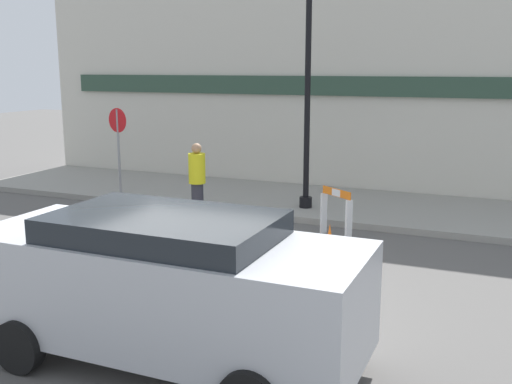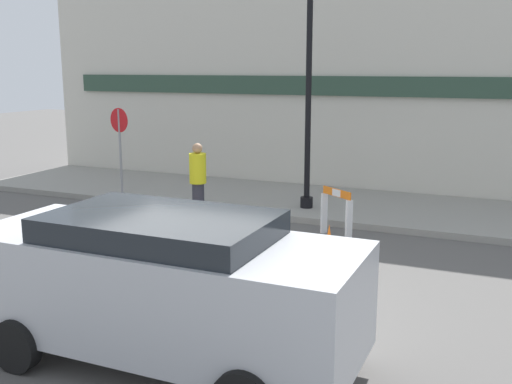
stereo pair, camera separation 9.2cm
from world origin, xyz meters
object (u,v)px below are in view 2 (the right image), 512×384
Objects in this scene: streetlamp_post at (309,47)px; person_worker at (198,179)px; parked_car_1 at (162,280)px; stop_sign at (120,137)px.

person_worker is at bearing -146.41° from streetlamp_post.
streetlamp_post is at bearing 96.32° from parked_car_1.
stop_sign is at bearing 128.98° from parked_car_1.
person_worker is 0.38× the size of parked_car_1.
streetlamp_post reaches higher than parked_car_1.
streetlamp_post is at bearing -163.09° from stop_sign.
streetlamp_post is 3.74m from person_worker.
stop_sign reaches higher than parked_car_1.
parked_car_1 is (2.86, -5.95, 0.08)m from person_worker.
stop_sign is 8.88m from parked_car_1.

